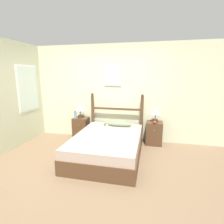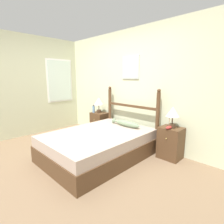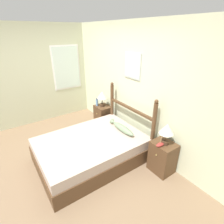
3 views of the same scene
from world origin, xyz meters
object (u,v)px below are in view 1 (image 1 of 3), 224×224
table_lamp_left (80,108)px  nightstand_right (154,133)px  model_boat (155,122)px  fish_pillow (118,124)px  bed (108,145)px  bottle (75,115)px  table_lamp_right (156,111)px  nightstand_left (81,128)px

table_lamp_left → nightstand_right: bearing=0.2°
model_boat → fish_pillow: (-0.90, -0.12, -0.07)m
nightstand_right → table_lamp_left: 2.08m
bed → nightstand_right: 1.34m
fish_pillow → table_lamp_left: bearing=168.7°
bottle → fish_pillow: (1.21, -0.13, -0.14)m
nightstand_right → table_lamp_left: table_lamp_left is taller
table_lamp_right → table_lamp_left: bearing=179.8°
table_lamp_left → bottle: 0.23m
bottle → model_boat: same height
fish_pillow → nightstand_left: bearing=168.2°
nightstand_left → table_lamp_left: 0.57m
table_lamp_right → fish_pillow: (-0.90, -0.22, -0.32)m
bed → table_lamp_left: (-1.00, 0.89, 0.63)m
nightstand_left → model_boat: size_ratio=2.89×
nightstand_left → nightstand_right: size_ratio=1.00×
nightstand_left → nightstand_right: same height
model_boat → fish_pillow: model_boat is taller
nightstand_right → table_lamp_left: size_ratio=1.52×
table_lamp_right → model_boat: bearing=-96.0°
table_lamp_left → model_boat: bearing=-2.9°
table_lamp_right → fish_pillow: table_lamp_right is taller
table_lamp_right → bottle: bearing=-177.7°
bottle → nightstand_left: bearing=40.9°
table_lamp_left → fish_pillow: bearing=-11.3°
table_lamp_left → bottle: (-0.11, -0.09, -0.18)m
table_lamp_right → bottle: size_ratio=1.90×
nightstand_right → model_boat: 0.34m
table_lamp_right → bed: bearing=-138.8°
bottle → table_lamp_left: bearing=40.2°
table_lamp_right → nightstand_left: bearing=179.6°
bed → nightstand_left: (-1.00, 0.90, 0.06)m
bed → fish_pillow: (0.10, 0.67, 0.31)m
bed → model_boat: size_ratio=9.73×
nightstand_left → table_lamp_right: (2.00, -0.01, 0.57)m
table_lamp_right → model_boat: table_lamp_right is taller
table_lamp_right → bottle: (-2.12, -0.08, -0.18)m
table_lamp_left → model_boat: size_ratio=1.91×
table_lamp_left → model_boat: 2.02m
bed → nightstand_left: size_ratio=3.37×
nightstand_right → nightstand_left: bearing=180.0°
nightstand_right → model_boat: model_boat is taller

